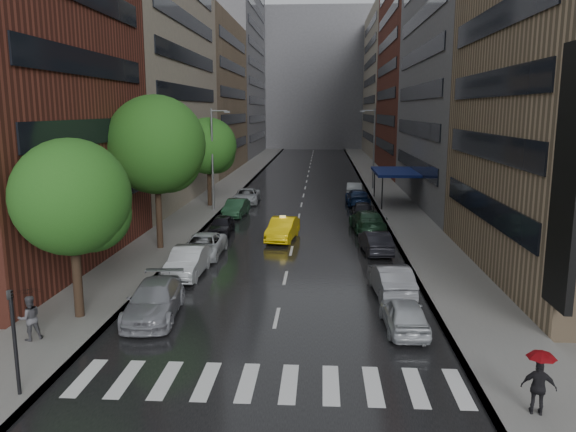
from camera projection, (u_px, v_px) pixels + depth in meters
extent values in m
plane|color=gray|center=(268.00, 357.00, 20.82)|extent=(220.00, 220.00, 0.00)
cube|color=black|center=(306.00, 183.00, 69.85)|extent=(14.00, 140.00, 0.01)
cube|color=gray|center=(235.00, 182.00, 70.37)|extent=(4.00, 140.00, 0.15)
cube|color=gray|center=(379.00, 183.00, 69.30)|extent=(4.00, 140.00, 0.15)
cube|color=silver|center=(85.00, 378.00, 19.21)|extent=(0.55, 2.80, 0.01)
cube|color=silver|center=(125.00, 379.00, 19.13)|extent=(0.55, 2.80, 0.01)
cube|color=silver|center=(166.00, 380.00, 19.05)|extent=(0.55, 2.80, 0.01)
cube|color=silver|center=(206.00, 381.00, 18.96)|extent=(0.55, 2.80, 0.01)
cube|color=silver|center=(248.00, 382.00, 18.88)|extent=(0.55, 2.80, 0.01)
cube|color=silver|center=(289.00, 383.00, 18.80)|extent=(0.55, 2.80, 0.01)
cube|color=silver|center=(331.00, 385.00, 18.72)|extent=(0.55, 2.80, 0.01)
cube|color=silver|center=(373.00, 386.00, 18.63)|extent=(0.55, 2.80, 0.01)
cube|color=silver|center=(416.00, 387.00, 18.55)|extent=(0.55, 2.80, 0.01)
cube|color=silver|center=(459.00, 388.00, 18.47)|extent=(0.55, 2.80, 0.01)
cube|color=maroon|center=(18.00, 37.00, 31.05)|extent=(8.00, 20.00, 26.00)
cube|color=gray|center=(147.00, 25.00, 53.84)|extent=(8.00, 28.00, 34.00)
cube|color=#937A5B|center=(207.00, 96.00, 82.42)|extent=(8.00, 28.00, 22.00)
cube|color=slate|center=(237.00, 58.00, 110.34)|extent=(8.00, 32.00, 38.00)
cube|color=slate|center=(461.00, 78.00, 53.00)|extent=(8.00, 28.00, 24.00)
cube|color=maroon|center=(416.00, 45.00, 79.34)|extent=(8.00, 28.00, 36.00)
cube|color=gray|center=(390.00, 84.00, 109.50)|extent=(8.00, 32.00, 28.00)
cube|color=black|center=(568.00, 179.00, 20.91)|extent=(0.30, 2.20, 10.00)
cube|color=slate|center=(315.00, 80.00, 133.55)|extent=(40.00, 14.00, 32.00)
cylinder|color=#382619|center=(77.00, 271.00, 24.20)|extent=(0.40, 0.40, 4.34)
sphere|color=#1E5116|center=(71.00, 197.00, 23.59)|extent=(4.96, 4.96, 4.96)
cylinder|color=#382619|center=(159.00, 209.00, 36.30)|extent=(0.40, 0.40, 5.49)
sphere|color=#1E5116|center=(156.00, 145.00, 35.53)|extent=(6.27, 6.27, 6.27)
cylinder|color=#382619|center=(209.00, 183.00, 52.60)|extent=(0.40, 0.40, 4.59)
sphere|color=#1E5116|center=(208.00, 146.00, 51.96)|extent=(5.25, 5.25, 5.25)
imported|color=yellow|center=(283.00, 229.00, 39.49)|extent=(2.28, 4.95, 1.57)
imported|color=gray|center=(154.00, 300.00, 24.74)|extent=(2.60, 5.46, 1.54)
imported|color=#B6BCC0|center=(188.00, 262.00, 30.90)|extent=(1.79, 4.86, 1.59)
imported|color=silver|center=(203.00, 246.00, 34.94)|extent=(2.35, 5.04, 1.40)
imported|color=black|center=(222.00, 225.00, 41.29)|extent=(1.69, 4.04, 1.37)
imported|color=#1A3A25|center=(236.00, 208.00, 48.13)|extent=(1.93, 4.61, 1.48)
imported|color=#ADB2B7|center=(247.00, 196.00, 55.01)|extent=(2.44, 5.17, 1.43)
imported|color=#AAAFB4|center=(404.00, 314.00, 23.22)|extent=(1.79, 4.18, 1.41)
imported|color=slate|center=(391.00, 279.00, 27.78)|extent=(2.04, 4.82, 1.55)
imported|color=black|center=(375.00, 242.00, 35.85)|extent=(2.00, 4.57, 1.46)
imported|color=#1B3D27|center=(367.00, 221.00, 42.31)|extent=(2.73, 5.70, 1.60)
imported|color=black|center=(363.00, 210.00, 47.20)|extent=(1.91, 4.45, 1.50)
imported|color=#0E1E41|center=(358.00, 197.00, 53.91)|extent=(2.30, 5.36, 1.54)
imported|color=#9CA3A5|center=(354.00, 189.00, 59.47)|extent=(1.84, 4.57, 1.48)
imported|color=#4D4C51|center=(30.00, 318.00, 21.88)|extent=(1.10, 1.07, 1.78)
imported|color=black|center=(28.00, 299.00, 21.74)|extent=(0.96, 0.98, 0.88)
imported|color=black|center=(539.00, 387.00, 16.52)|extent=(1.06, 0.65, 1.68)
imported|color=maroon|center=(541.00, 362.00, 16.37)|extent=(0.82, 0.82, 0.72)
cylinder|color=black|center=(15.00, 347.00, 17.53)|extent=(0.12, 0.12, 3.20)
imported|color=black|center=(11.00, 304.00, 17.27)|extent=(0.18, 0.15, 0.90)
cylinder|color=gray|center=(212.00, 160.00, 49.83)|extent=(0.18, 0.18, 9.00)
cube|color=gray|center=(227.00, 112.00, 48.96)|extent=(0.50, 0.22, 0.16)
cylinder|color=gray|center=(374.00, 149.00, 63.62)|extent=(0.18, 0.18, 9.00)
cube|color=gray|center=(362.00, 111.00, 62.92)|extent=(0.50, 0.22, 0.16)
cube|color=navy|center=(395.00, 172.00, 54.02)|extent=(4.00, 8.00, 0.25)
cylinder|color=black|center=(382.00, 193.00, 50.67)|extent=(0.12, 0.12, 3.00)
cylinder|color=black|center=(374.00, 182.00, 58.12)|extent=(0.12, 0.12, 3.00)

